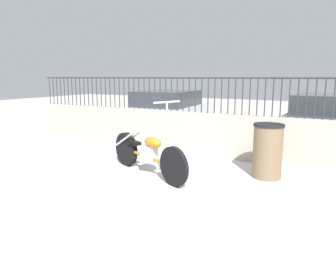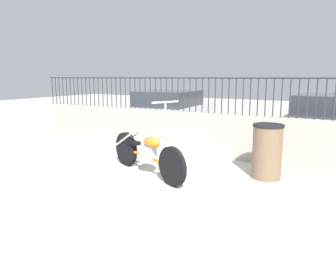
{
  "view_description": "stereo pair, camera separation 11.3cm",
  "coord_description": "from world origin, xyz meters",
  "px_view_note": "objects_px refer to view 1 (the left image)",
  "views": [
    {
      "loc": [
        2.38,
        -3.87,
        1.77
      ],
      "look_at": [
        -0.53,
        1.53,
        0.7
      ],
      "focal_mm": 32.0,
      "sensor_mm": 36.0,
      "label": 1
    },
    {
      "loc": [
        2.48,
        -3.81,
        1.77
      ],
      "look_at": [
        -0.53,
        1.53,
        0.7
      ],
      "focal_mm": 32.0,
      "sensor_mm": 36.0,
      "label": 2
    }
  ],
  "objects_px": {
    "trash_bin": "(268,151)",
    "car_dark_grey": "(328,119)",
    "car_silver": "(169,110)",
    "motorcycle_orange": "(144,152)"
  },
  "relations": [
    {
      "from": "car_silver",
      "to": "car_dark_grey",
      "type": "bearing_deg",
      "value": -91.59
    },
    {
      "from": "trash_bin",
      "to": "car_silver",
      "type": "relative_size",
      "value": 0.22
    },
    {
      "from": "car_silver",
      "to": "trash_bin",
      "type": "bearing_deg",
      "value": -134.6
    },
    {
      "from": "trash_bin",
      "to": "car_silver",
      "type": "xyz_separation_m",
      "value": [
        -3.87,
        3.51,
        0.18
      ]
    },
    {
      "from": "car_dark_grey",
      "to": "motorcycle_orange",
      "type": "bearing_deg",
      "value": 150.55
    },
    {
      "from": "motorcycle_orange",
      "to": "trash_bin",
      "type": "height_order",
      "value": "motorcycle_orange"
    },
    {
      "from": "trash_bin",
      "to": "car_silver",
      "type": "bearing_deg",
      "value": 137.79
    },
    {
      "from": "motorcycle_orange",
      "to": "car_dark_grey",
      "type": "distance_m",
      "value": 5.31
    },
    {
      "from": "trash_bin",
      "to": "car_dark_grey",
      "type": "bearing_deg",
      "value": 75.84
    },
    {
      "from": "trash_bin",
      "to": "car_dark_grey",
      "type": "xyz_separation_m",
      "value": [
        0.9,
        3.58,
        0.19
      ]
    }
  ]
}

